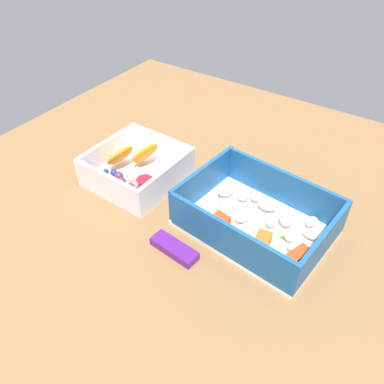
% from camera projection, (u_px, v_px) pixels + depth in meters
% --- Properties ---
extents(table_surface, '(0.80, 0.80, 0.02)m').
position_uv_depth(table_surface, '(189.00, 197.00, 0.62)').
color(table_surface, brown).
rests_on(table_surface, ground).
extents(pasta_container, '(0.22, 0.17, 0.06)m').
position_uv_depth(pasta_container, '(255.00, 219.00, 0.54)').
color(pasta_container, white).
rests_on(pasta_container, table_surface).
extents(fruit_bowl, '(0.14, 0.14, 0.06)m').
position_uv_depth(fruit_bowl, '(137.00, 170.00, 0.63)').
color(fruit_bowl, white).
rests_on(fruit_bowl, table_surface).
extents(candy_bar, '(0.07, 0.03, 0.01)m').
position_uv_depth(candy_bar, '(174.00, 249.00, 0.52)').
color(candy_bar, '#51197A').
rests_on(candy_bar, table_surface).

